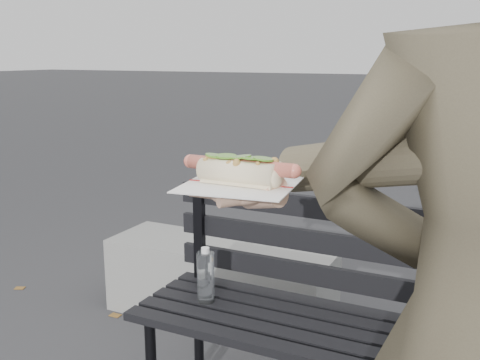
# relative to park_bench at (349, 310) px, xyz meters

# --- Properties ---
(park_bench) EXTENTS (1.50, 0.44, 0.88)m
(park_bench) POSITION_rel_park_bench_xyz_m (0.00, 0.00, 0.00)
(park_bench) COLOR black
(park_bench) RESTS_ON ground
(concrete_block) EXTENTS (1.20, 0.40, 0.40)m
(concrete_block) POSITION_rel_park_bench_xyz_m (-0.88, 0.69, -0.32)
(concrete_block) COLOR slate
(concrete_block) RESTS_ON ground
(held_hotdog) EXTENTS (0.64, 0.31, 0.20)m
(held_hotdog) POSITION_rel_park_bench_xyz_m (0.23, -0.83, 0.67)
(held_hotdog) COLOR #463F2F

